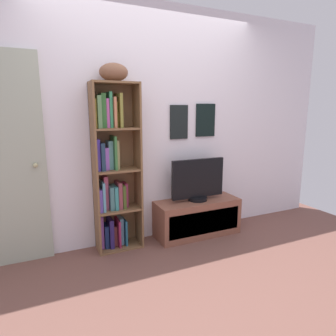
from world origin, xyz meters
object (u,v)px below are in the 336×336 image
television (198,180)px  football (114,72)px  tv_stand (197,217)px  bookshelf (112,172)px

television → football: bearing=176.5°
football → tv_stand: size_ratio=0.28×
bookshelf → tv_stand: bearing=-5.3°
football → television: 1.49m
tv_stand → television: television is taller
football → television: (0.94, -0.06, -1.16)m
bookshelf → television: (0.98, -0.09, -0.17)m
bookshelf → television: 1.00m
tv_stand → television: (-0.00, 0.00, 0.45)m
television → tv_stand: bearing=-90.0°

